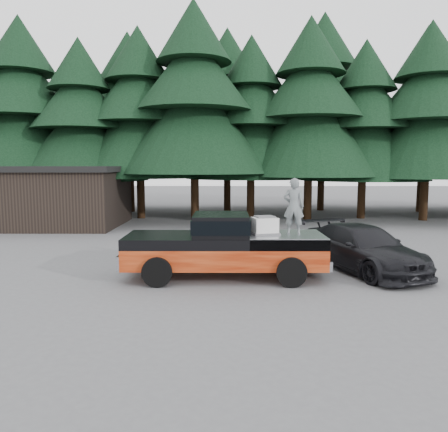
{
  "coord_description": "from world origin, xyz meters",
  "views": [
    {
      "loc": [
        0.9,
        -12.13,
        3.33
      ],
      "look_at": [
        0.85,
        0.0,
        1.93
      ],
      "focal_mm": 35.0,
      "sensor_mm": 36.0,
      "label": 1
    }
  ],
  "objects_px": {
    "man_on_bed": "(294,206)",
    "utility_building": "(48,196)",
    "air_compressor": "(265,226)",
    "parked_car": "(363,248)",
    "pickup_truck": "(224,256)"
  },
  "relations": [
    {
      "from": "man_on_bed",
      "to": "pickup_truck",
      "type": "bearing_deg",
      "value": 7.08
    },
    {
      "from": "pickup_truck",
      "to": "air_compressor",
      "type": "height_order",
      "value": "air_compressor"
    },
    {
      "from": "man_on_bed",
      "to": "utility_building",
      "type": "xyz_separation_m",
      "value": [
        -11.87,
        11.49,
        -0.49
      ]
    },
    {
      "from": "parked_car",
      "to": "utility_building",
      "type": "bearing_deg",
      "value": 123.63
    },
    {
      "from": "air_compressor",
      "to": "utility_building",
      "type": "relative_size",
      "value": 0.08
    },
    {
      "from": "pickup_truck",
      "to": "utility_building",
      "type": "distance_m",
      "value": 15.09
    },
    {
      "from": "man_on_bed",
      "to": "parked_car",
      "type": "distance_m",
      "value": 2.98
    },
    {
      "from": "parked_car",
      "to": "air_compressor",
      "type": "bearing_deg",
      "value": 177.63
    },
    {
      "from": "air_compressor",
      "to": "utility_building",
      "type": "height_order",
      "value": "utility_building"
    },
    {
      "from": "utility_building",
      "to": "pickup_truck",
      "type": "bearing_deg",
      "value": -49.13
    },
    {
      "from": "air_compressor",
      "to": "man_on_bed",
      "type": "height_order",
      "value": "man_on_bed"
    },
    {
      "from": "pickup_truck",
      "to": "air_compressor",
      "type": "relative_size",
      "value": 8.7
    },
    {
      "from": "man_on_bed",
      "to": "utility_building",
      "type": "relative_size",
      "value": 0.2
    },
    {
      "from": "pickup_truck",
      "to": "air_compressor",
      "type": "xyz_separation_m",
      "value": [
        1.18,
        -0.08,
        0.9
      ]
    },
    {
      "from": "air_compressor",
      "to": "utility_building",
      "type": "xyz_separation_m",
      "value": [
        -11.03,
        11.47,
        0.1
      ]
    }
  ]
}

